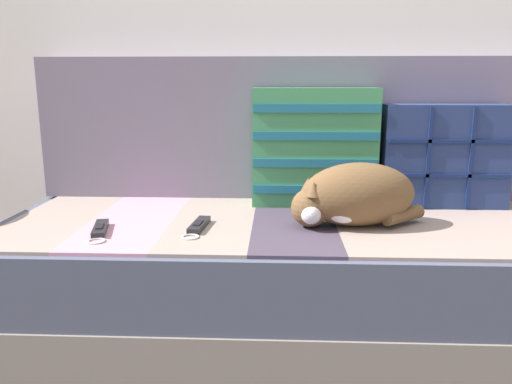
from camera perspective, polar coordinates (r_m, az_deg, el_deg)
The scene contains 8 objects.
ground_plane at distance 1.64m, azimuth 8.91°, elevation -16.72°, with size 14.00×14.00×0.00m, color #564C47.
couch at distance 1.69m, azimuth 8.57°, elevation -8.97°, with size 2.18×0.81×0.36m.
sofa_backrest at distance 1.92m, azimuth 7.97°, elevation 7.25°, with size 2.14×0.14×0.52m.
throw_pillow_quilted at distance 1.86m, azimuth 20.63°, elevation 3.90°, with size 0.43×0.14×0.35m.
throw_pillow_striped at distance 1.77m, azimuth 6.67°, elevation 5.11°, with size 0.43×0.14×0.41m.
sleeping_cat at distance 1.53m, azimuth 11.00°, elevation -0.52°, with size 0.42×0.26×0.19m.
game_remote_near at distance 1.50m, azimuth -6.59°, elevation -3.86°, with size 0.06×0.20×0.02m.
game_remote_far at distance 1.53m, azimuth -17.40°, elevation -4.11°, with size 0.09×0.20×0.02m.
Camera 1 is at (-0.18, -1.42, 0.79)m, focal length 35.00 mm.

